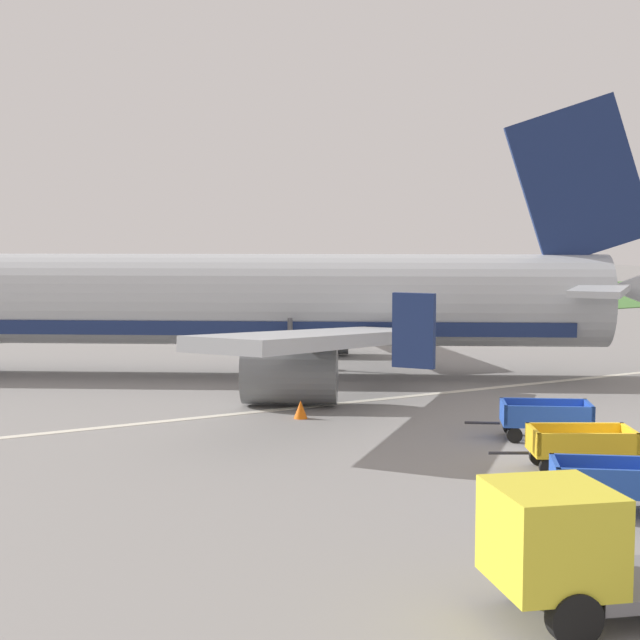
# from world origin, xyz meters

# --- Properties ---
(ground_plane) EXTENTS (220.00, 220.00, 0.00)m
(ground_plane) POSITION_xyz_m (0.00, 0.00, 0.00)
(ground_plane) COLOR gray
(grass_strip) EXTENTS (220.00, 28.00, 0.06)m
(grass_strip) POSITION_xyz_m (0.00, 49.13, 0.03)
(grass_strip) COLOR #477A38
(grass_strip) RESTS_ON ground
(apron_stripe) EXTENTS (120.00, 0.36, 0.01)m
(apron_stripe) POSITION_xyz_m (0.00, 10.68, 0.01)
(apron_stripe) COLOR silver
(apron_stripe) RESTS_ON ground
(airplane) EXTENTS (33.38, 28.03, 11.34)m
(airplane) POSITION_xyz_m (-1.73, 17.80, 3.05)
(airplane) COLOR #B2B7BC
(airplane) RESTS_ON ground
(baggage_cart_nearest) EXTENTS (3.28, 2.73, 1.07)m
(baggage_cart_nearest) POSITION_xyz_m (-3.83, -3.34, 0.60)
(baggage_cart_nearest) COLOR #234CB2
(baggage_cart_nearest) RESTS_ON ground
(baggage_cart_second_in_row) EXTENTS (3.45, 2.45, 1.07)m
(baggage_cart_second_in_row) POSITION_xyz_m (-1.79, -0.37, 0.60)
(baggage_cart_second_in_row) COLOR gold
(baggage_cart_second_in_row) RESTS_ON ground
(baggage_cart_third_in_row) EXTENTS (3.33, 2.64, 1.07)m
(baggage_cart_third_in_row) POSITION_xyz_m (-0.01, 2.81, 0.60)
(baggage_cart_third_in_row) COLOR #234CB2
(baggage_cart_third_in_row) RESTS_ON ground
(service_truck_beside_carts) EXTENTS (4.75, 3.18, 2.10)m
(service_truck_beside_carts) POSITION_xyz_m (-8.60, -7.24, 1.10)
(service_truck_beside_carts) COLOR slate
(service_truck_beside_carts) RESTS_ON ground
(traffic_cone_near_plane) EXTENTS (0.44, 0.44, 0.58)m
(traffic_cone_near_plane) POSITION_xyz_m (-4.60, 9.00, 0.29)
(traffic_cone_near_plane) COLOR orange
(traffic_cone_near_plane) RESTS_ON ground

